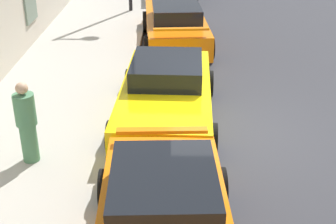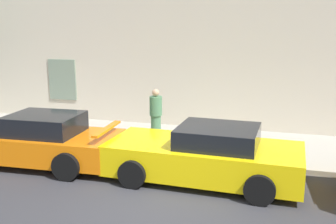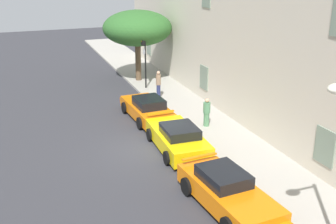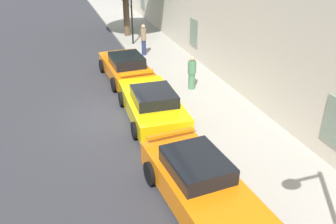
{
  "view_description": "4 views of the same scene",
  "coord_description": "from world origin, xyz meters",
  "views": [
    {
      "loc": [
        -9.0,
        1.17,
        4.91
      ],
      "look_at": [
        -0.9,
        1.31,
        0.92
      ],
      "focal_mm": 51.18,
      "sensor_mm": 36.0,
      "label": 1
    },
    {
      "loc": [
        2.14,
        -7.26,
        3.56
      ],
      "look_at": [
        -0.47,
        1.97,
        1.45
      ],
      "focal_mm": 41.94,
      "sensor_mm": 36.0,
      "label": 2
    },
    {
      "loc": [
        17.59,
        -5.53,
        8.56
      ],
      "look_at": [
        -1.1,
        1.52,
        1.33
      ],
      "focal_mm": 44.62,
      "sensor_mm": 36.0,
      "label": 3
    },
    {
      "loc": [
        12.8,
        -2.06,
        6.72
      ],
      "look_at": [
        2.83,
        1.29,
        1.36
      ],
      "focal_mm": 38.13,
      "sensor_mm": 36.0,
      "label": 4
    }
  ],
  "objects": [
    {
      "name": "sidewalk",
      "position": [
        0.0,
        4.0,
        0.07
      ],
      "size": [
        60.0,
        3.4,
        0.14
      ],
      "primitive_type": "cube",
      "color": "#A8A399",
      "rests_on": "ground"
    },
    {
      "name": "sportscar_red_lead",
      "position": [
        -4.07,
        1.3,
        0.59
      ],
      "size": [
        4.91,
        2.2,
        1.34
      ],
      "color": "orange",
      "rests_on": "ground"
    },
    {
      "name": "pedestrian_strolling",
      "position": [
        -1.39,
        3.85,
        0.93
      ],
      "size": [
        0.49,
        0.49,
        1.57
      ],
      "color": "#4C7F59",
      "rests_on": "sidewalk"
    },
    {
      "name": "ground_plane",
      "position": [
        0.0,
        0.0,
        0.0
      ],
      "size": [
        80.0,
        80.0,
        0.0
      ],
      "primitive_type": "plane",
      "color": "#333338"
    },
    {
      "name": "sportscar_yellow_flank",
      "position": [
        0.39,
        1.38,
        0.58
      ],
      "size": [
        4.96,
        2.28,
        1.31
      ],
      "color": "yellow",
      "rests_on": "ground"
    }
  ]
}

